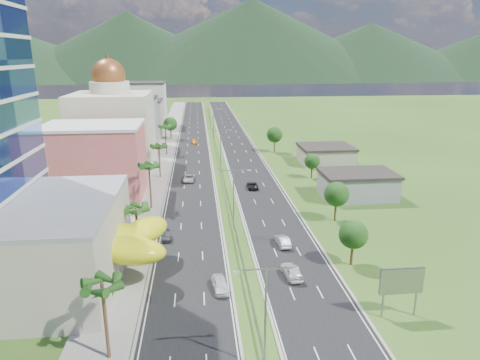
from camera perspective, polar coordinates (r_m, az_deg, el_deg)
name	(u,v)px	position (r m, az deg, el deg)	size (l,w,h in m)	color
ground	(239,254)	(66.98, -0.09, -9.87)	(500.00, 500.00, 0.00)	#2D5119
road_left	(193,141)	(152.67, -6.27, 5.13)	(11.00, 260.00, 0.04)	black
road_right	(235,141)	(153.25, -0.63, 5.27)	(11.00, 260.00, 0.04)	black
sidewalk_left	(166,142)	(153.05, -9.84, 5.03)	(7.00, 260.00, 0.12)	gray
median_guardrail	(217,150)	(135.04, -3.12, 3.98)	(0.10, 216.06, 0.76)	gray
streetlight_median_a	(266,308)	(42.06, 3.43, -16.64)	(6.04, 0.25, 11.00)	gray
streetlight_median_b	(234,193)	(73.66, -0.86, -1.71)	(6.04, 0.25, 11.00)	gray
streetlight_median_c	(220,145)	(112.28, -2.62, 4.63)	(6.04, 0.25, 11.00)	gray
streetlight_median_d	(213,120)	(156.55, -3.57, 7.98)	(6.04, 0.25, 11.00)	gray
streetlight_median_e	(209,106)	(201.15, -4.10, 9.85)	(6.04, 0.25, 11.00)	gray
mall_podium	(0,248)	(64.45, -29.40, -7.85)	(30.00, 24.00, 11.00)	#A6A089
lime_canopy	(98,241)	(62.57, -18.42, -7.71)	(18.00, 15.00, 7.40)	#C9CD14
pink_shophouse	(95,162)	(96.94, -18.77, 2.32)	(20.00, 15.00, 15.00)	#CA5553
domed_building	(113,127)	(118.28, -16.57, 6.84)	(20.00, 20.00, 28.70)	beige
midrise_grey	(131,124)	(142.98, -14.28, 7.21)	(16.00, 15.00, 16.00)	gray
midrise_beige	(140,119)	(164.76, -13.18, 7.92)	(16.00, 15.00, 13.00)	#A6A089
midrise_white	(146,105)	(187.10, -12.38, 9.71)	(16.00, 15.00, 18.00)	silver
billboard	(401,283)	(53.92, 20.73, -12.67)	(5.20, 0.35, 6.20)	gray
shed_near	(357,186)	(95.25, 15.37, -0.75)	(15.00, 10.00, 5.00)	gray
shed_far	(326,155)	(123.35, 11.34, 3.24)	(14.00, 12.00, 4.40)	#A6A089
palm_tree_a	(102,288)	(44.56, -17.89, -13.52)	(3.60, 3.60, 9.10)	#47301C
palm_tree_b	(136,210)	(66.46, -13.72, -3.96)	(3.60, 3.60, 8.10)	#47301C
palm_tree_c	(149,168)	(84.99, -12.05, 1.63)	(3.60, 3.60, 9.60)	#47301C
palm_tree_d	(159,148)	(107.49, -10.78, 4.26)	(3.60, 3.60, 8.60)	#47301C
palm_tree_e	(165,128)	(131.85, -9.92, 6.86)	(3.60, 3.60, 9.40)	#47301C
leafy_tree_lfar	(170,124)	(156.91, -9.27, 7.38)	(4.90, 4.90, 8.05)	#47301C
leafy_tree_ra	(353,235)	(64.02, 14.88, -7.05)	(4.20, 4.20, 6.90)	#47301C
leafy_tree_rb	(336,194)	(79.81, 12.74, -1.87)	(4.55, 4.55, 7.47)	#47301C
leafy_tree_rc	(312,161)	(106.63, 9.60, 2.47)	(3.85, 3.85, 6.33)	#47301C
leafy_tree_rd	(275,135)	(134.12, 4.63, 6.03)	(4.90, 4.90, 8.05)	#47301C
mountain_ridge	(252,81)	(514.85, 1.64, 13.12)	(860.00, 140.00, 90.00)	black
car_white_near_left	(220,284)	(57.42, -2.65, -13.74)	(1.88, 4.68, 1.59)	silver
car_dark_left	(166,235)	(72.86, -9.90, -7.25)	(1.44, 4.12, 1.36)	black
car_silver_mid_left	(189,178)	(104.43, -6.81, 0.25)	(2.45, 5.31, 1.47)	#A6A9AD
car_yellow_far_left	(195,142)	(148.75, -6.06, 5.09)	(1.76, 4.32, 1.25)	orange
car_white_near_right	(292,271)	(60.78, 6.90, -11.93)	(2.09, 5.20, 1.77)	silver
car_silver_right	(283,241)	(69.82, 5.70, -8.07)	(1.65, 4.74, 1.56)	#A6A8AD
car_dark_far_right	(252,185)	(98.30, 1.67, -0.70)	(2.28, 4.94, 1.37)	black
motorcycle	(151,296)	(56.49, -11.80, -14.92)	(0.54, 1.78, 1.14)	black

